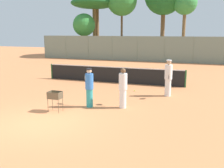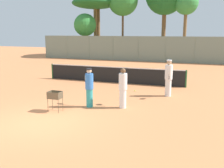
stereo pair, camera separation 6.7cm
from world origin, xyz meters
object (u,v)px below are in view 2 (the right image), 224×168
player_red_cap (123,88)px  parked_car (159,53)px  ball_cart (55,97)px  player_yellow_shirt (169,78)px  player_white_outfit (89,87)px  tennis_net (113,74)px

player_red_cap → parked_car: size_ratio=0.43×
ball_cart → player_yellow_shirt: bearing=46.0°
player_white_outfit → ball_cart: bearing=93.0°
tennis_net → player_yellow_shirt: player_yellow_shirt is taller
player_red_cap → ball_cart: player_red_cap is taller
player_red_cap → ball_cart: 2.97m
player_white_outfit → parked_car: size_ratio=0.42×
player_white_outfit → ball_cart: size_ratio=2.02×
player_white_outfit → ball_cart: 1.58m
parked_car → player_red_cap: bearing=-84.4°
player_red_cap → player_yellow_shirt: bearing=-31.8°
ball_cart → parked_car: parked_car is taller
player_white_outfit → parked_car: player_white_outfit is taller
player_white_outfit → tennis_net: bearing=-33.5°
player_white_outfit → parked_car: bearing=-40.3°
player_red_cap → player_yellow_shirt: size_ratio=0.93×
tennis_net → parked_car: parked_car is taller
player_yellow_shirt → parked_car: size_ratio=0.46×
tennis_net → player_red_cap: size_ratio=5.27×
tennis_net → player_white_outfit: 5.84m
player_red_cap → parked_car: (-2.24, 22.65, -0.26)m
player_red_cap → player_yellow_shirt: player_yellow_shirt is taller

